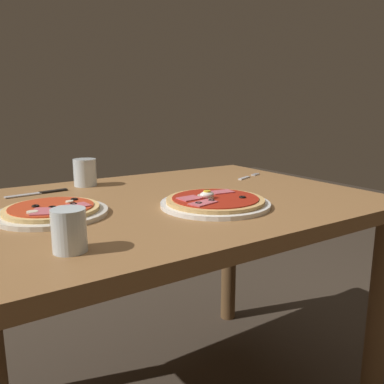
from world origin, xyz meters
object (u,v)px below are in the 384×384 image
at_px(pizza_foreground, 215,202).
at_px(knife, 42,193).
at_px(pizza_across_left, 52,211).
at_px(water_glass_near, 69,233).
at_px(water_glass_far, 85,174).
at_px(dining_table, 167,233).
at_px(fork, 248,177).

bearing_deg(pizza_foreground, knife, 129.95).
distance_m(pizza_across_left, water_glass_near, 0.29).
relative_size(pizza_across_left, water_glass_far, 3.00).
xyz_separation_m(pizza_foreground, water_glass_far, (-0.21, 0.49, 0.03)).
bearing_deg(knife, pizza_foreground, -50.05).
height_order(pizza_foreground, water_glass_far, water_glass_far).
distance_m(pizza_foreground, water_glass_far, 0.53).
height_order(water_glass_near, water_glass_far, water_glass_far).
xyz_separation_m(pizza_across_left, water_glass_near, (-0.04, -0.29, 0.03)).
bearing_deg(dining_table, fork, 17.59).
height_order(pizza_across_left, fork, pizza_across_left).
bearing_deg(pizza_foreground, dining_table, 113.75).
xyz_separation_m(dining_table, knife, (-0.30, 0.28, 0.11)).
bearing_deg(fork, pizza_across_left, -169.90).
distance_m(pizza_foreground, pizza_across_left, 0.44).
xyz_separation_m(pizza_across_left, knife, (0.04, 0.28, -0.01)).
height_order(pizza_foreground, pizza_across_left, pizza_foreground).
bearing_deg(water_glass_far, knife, -163.08).
relative_size(water_glass_far, knife, 0.48).
xyz_separation_m(water_glass_far, knife, (-0.16, -0.05, -0.04)).
relative_size(pizza_across_left, water_glass_near, 3.34).
distance_m(pizza_across_left, water_glass_far, 0.39).
distance_m(water_glass_near, fork, 0.93).
bearing_deg(pizza_foreground, fork, 37.88).
relative_size(pizza_foreground, water_glass_near, 3.63).
bearing_deg(pizza_across_left, water_glass_far, 58.67).
bearing_deg(water_glass_far, pizza_across_left, -121.33).
relative_size(dining_table, pizza_foreground, 4.00).
distance_m(dining_table, fork, 0.48).
height_order(pizza_foreground, knife, pizza_foreground).
height_order(dining_table, water_glass_near, water_glass_near).
xyz_separation_m(dining_table, pizza_across_left, (-0.34, 0.00, 0.12)).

